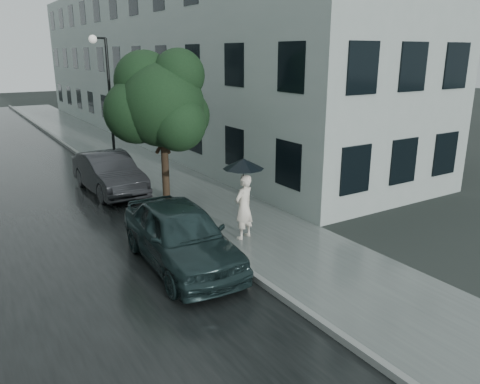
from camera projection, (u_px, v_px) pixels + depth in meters
ground at (300, 260)px, 11.81m from camera, size 120.00×120.00×0.00m
sidewalk at (139, 165)px, 21.65m from camera, size 3.50×60.00×0.01m
kerb_near at (100, 169)px, 20.70m from camera, size 0.15×60.00×0.15m
asphalt_road at (14, 182)px, 18.93m from camera, size 6.85×60.00×0.00m
building_near at (172, 61)px, 29.11m from camera, size 7.02×36.00×9.00m
pedestrian at (244, 207)px, 12.95m from camera, size 0.78×0.65×1.83m
umbrella at (243, 164)px, 12.55m from camera, size 1.33×1.33×1.42m
street_tree at (161, 103)px, 14.91m from camera, size 3.50×3.18×5.18m
lamp_post at (107, 99)px, 18.97m from camera, size 0.83×0.43×5.68m
car_near at (181, 235)px, 11.34m from camera, size 2.10×4.67×1.56m
car_far at (109, 173)px, 17.36m from camera, size 1.67×4.47×1.46m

